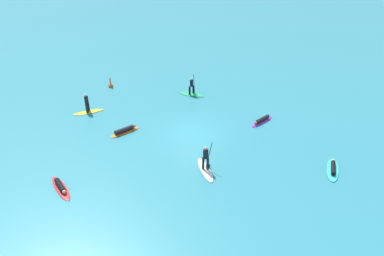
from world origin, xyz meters
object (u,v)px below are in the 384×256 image
Objects in this scene: surfer_on_orange_board at (125,131)px; surfer_on_red_board at (61,187)px; surfer_on_teal_board at (333,169)px; surfer_on_green_board at (192,91)px; surfer_on_white_board at (206,164)px; marker_buoy at (111,85)px; surfer_on_purple_board at (262,120)px; surfer_on_yellow_board at (88,107)px.

surfer_on_red_board is at bearing -151.83° from surfer_on_orange_board.
surfer_on_teal_board is 14.89m from surfer_on_green_board.
surfer_on_green_board is (-6.67, 13.31, 0.29)m from surfer_on_teal_board.
surfer_on_white_board reaches higher than marker_buoy.
surfer_on_purple_board is 0.93× the size of surfer_on_yellow_board.
surfer_on_yellow_board is at bearing -137.62° from surfer_on_green_board.
surfer_on_orange_board is (-6.53, -5.45, -0.24)m from surfer_on_green_board.
surfer_on_red_board is (-1.50, -9.83, -0.39)m from surfer_on_yellow_board.
surfer_on_orange_board is at bearing 120.46° from surfer_on_red_board.
surfer_on_purple_board is 0.97× the size of surfer_on_green_board.
surfer_on_green_board is 8.07m from marker_buoy.
surfer_on_teal_board is at bearing -29.90° from surfer_on_green_board.
surfer_on_red_board is 2.57× the size of marker_buoy.
surfer_on_teal_board is at bearing 77.31° from surfer_on_purple_board.
surfer_on_yellow_board is 4.90m from surfer_on_orange_board.
surfer_on_purple_board is (-2.22, 7.06, 0.03)m from surfer_on_teal_board.
surfer_on_white_board is 2.54× the size of marker_buoy.
surfer_on_teal_board is at bearing -50.04° from marker_buoy.
surfer_on_orange_board reaches higher than surfer_on_purple_board.
surfer_on_red_board reaches higher than surfer_on_teal_board.
surfer_on_teal_board is at bearing 60.43° from surfer_on_red_board.
surfer_on_yellow_board is at bearing -112.91° from marker_buoy.
surfer_on_green_board reaches higher than surfer_on_purple_board.
surfer_on_green_board is 9.49m from surfer_on_yellow_board.
surfer_on_green_board is 8.51m from surfer_on_orange_board.
surfer_on_teal_board is 1.10× the size of surfer_on_purple_board.
surfer_on_orange_board is at bearing -106.71° from surfer_on_green_board.
surfer_on_red_board is (-9.26, 0.15, -0.36)m from surfer_on_white_board.
surfer_on_white_board is at bearing -75.92° from surfer_on_orange_board.
marker_buoy is at bearing 56.25° from surfer_on_yellow_board.
surfer_on_red_board is at bearing 114.03° from surfer_on_teal_board.
surfer_on_yellow_board reaches higher than surfer_on_red_board.
surfer_on_teal_board is 7.40m from surfer_on_purple_board.
surfer_on_red_board is (-4.33, -5.85, -0.03)m from surfer_on_orange_board.
surfer_on_teal_board is 1.02× the size of surfer_on_yellow_board.
surfer_on_white_board is 1.05× the size of surfer_on_yellow_board.
surfer_on_orange_board is (-10.99, 0.80, 0.02)m from surfer_on_purple_board.
surfer_on_purple_board is 11.02m from surfer_on_orange_board.
surfer_on_green_board is 15.67m from surfer_on_red_board.
surfer_on_white_board is 12.64m from surfer_on_yellow_board.
marker_buoy is (-13.99, 16.70, 0.04)m from surfer_on_teal_board.
surfer_on_green_board is at bearing -1.94° from surfer_on_yellow_board.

